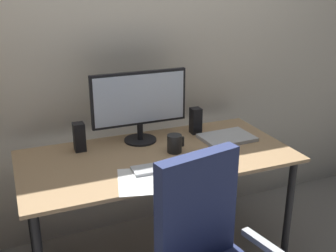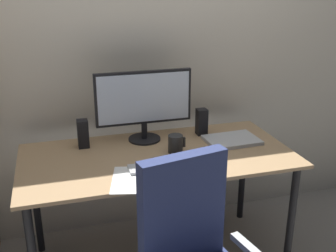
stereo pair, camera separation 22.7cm
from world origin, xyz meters
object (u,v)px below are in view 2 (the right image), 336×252
object	(u,v)px
desk	(158,167)
speaker_left	(83,134)
keyboard	(156,167)
mouse	(192,161)
coffee_mug	(176,144)
monitor	(144,101)
speaker_right	(202,122)
laptop	(232,140)

from	to	relation	value
desk	speaker_left	size ratio (longest dim) A/B	9.14
keyboard	mouse	world-z (taller)	mouse
coffee_mug	desk	bearing A→B (deg)	178.49
monitor	speaker_left	distance (m)	0.41
speaker_left	monitor	bearing A→B (deg)	1.20
mouse	speaker_right	xyz separation A→B (m)	(0.20, 0.40, 0.07)
monitor	keyboard	size ratio (longest dim) A/B	2.04
speaker_left	keyboard	bearing A→B (deg)	-50.37
keyboard	monitor	bearing A→B (deg)	86.94
laptop	speaker_left	size ratio (longest dim) A/B	1.88
desk	coffee_mug	bearing A→B (deg)	-1.51
desk	mouse	bearing A→B (deg)	-49.54
coffee_mug	speaker_left	size ratio (longest dim) A/B	0.62
monitor	keyboard	bearing A→B (deg)	-94.92
monitor	mouse	xyz separation A→B (m)	(0.17, -0.41, -0.24)
keyboard	coffee_mug	size ratio (longest dim) A/B	2.77
mouse	coffee_mug	bearing A→B (deg)	111.00
keyboard	speaker_right	distance (m)	0.59
desk	keyboard	world-z (taller)	keyboard
keyboard	coffee_mug	xyz separation A→B (m)	(0.17, 0.18, 0.04)
laptop	speaker_right	world-z (taller)	speaker_right
monitor	speaker_left	xyz separation A→B (m)	(-0.38, -0.01, -0.17)
monitor	laptop	size ratio (longest dim) A/B	1.85
speaker_left	speaker_right	bearing A→B (deg)	0.00
coffee_mug	laptop	distance (m)	0.39
mouse	speaker_right	world-z (taller)	speaker_right
keyboard	mouse	size ratio (longest dim) A/B	3.02
keyboard	speaker_left	bearing A→B (deg)	131.50
keyboard	speaker_right	world-z (taller)	speaker_right
monitor	speaker_right	xyz separation A→B (m)	(0.38, -0.01, -0.17)
monitor	speaker_left	size ratio (longest dim) A/B	3.48
laptop	speaker_right	distance (m)	0.23
desk	keyboard	distance (m)	0.21
monitor	speaker_right	bearing A→B (deg)	-1.20
coffee_mug	speaker_right	xyz separation A→B (m)	(0.25, 0.23, 0.03)
desk	laptop	xyz separation A→B (m)	(0.49, 0.06, 0.09)
keyboard	mouse	xyz separation A→B (m)	(0.21, 0.01, 0.01)
laptop	desk	bearing A→B (deg)	-175.92
coffee_mug	monitor	bearing A→B (deg)	118.43
desk	speaker_left	bearing A→B (deg)	150.11
mouse	laptop	distance (m)	0.41
speaker_right	speaker_left	bearing A→B (deg)	180.00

